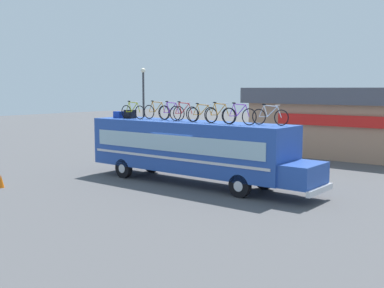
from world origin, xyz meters
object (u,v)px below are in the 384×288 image
object	(u,v)px
rooftop_bicycle_5	(202,114)
rooftop_bicycle_1	(133,111)
rooftop_bicycle_7	(239,116)
traffic_cone	(1,181)
rooftop_bicycle_3	(171,112)
rooftop_bicycle_2	(157,111)
street_lamp	(144,104)
bus	(191,147)
luggage_bag_2	(130,114)
luggage_bag_1	(118,115)
rooftop_bicycle_6	(219,115)
rooftop_bicycle_8	(270,116)
rooftop_bicycle_4	(184,113)

from	to	relation	value
rooftop_bicycle_5	rooftop_bicycle_1	bearing A→B (deg)	-176.72
rooftop_bicycle_7	traffic_cone	distance (m)	11.39
rooftop_bicycle_7	traffic_cone	size ratio (longest dim) A/B	2.80
rooftop_bicycle_7	rooftop_bicycle_3	bearing A→B (deg)	174.23
rooftop_bicycle_2	street_lamp	xyz separation A→B (m)	(-6.32, 5.51, 0.08)
bus	luggage_bag_2	world-z (taller)	luggage_bag_2
bus	rooftop_bicycle_5	distance (m)	1.79
luggage_bag_1	rooftop_bicycle_5	size ratio (longest dim) A/B	0.27
luggage_bag_2	rooftop_bicycle_3	bearing A→B (deg)	4.47
rooftop_bicycle_7	rooftop_bicycle_6	bearing A→B (deg)	176.23
bus	rooftop_bicycle_6	xyz separation A→B (m)	(1.80, -0.24, 1.64)
bus	rooftop_bicycle_1	xyz separation A→B (m)	(-3.56, -0.40, 1.63)
rooftop_bicycle_3	rooftop_bicycle_1	bearing A→B (deg)	-166.55
rooftop_bicycle_2	rooftop_bicycle_8	xyz separation A→B (m)	(6.46, 0.15, -0.02)
rooftop_bicycle_3	luggage_bag_2	bearing A→B (deg)	-175.53
rooftop_bicycle_3	rooftop_bicycle_5	world-z (taller)	rooftop_bicycle_3
rooftop_bicycle_2	traffic_cone	world-z (taller)	rooftop_bicycle_2
rooftop_bicycle_4	rooftop_bicycle_8	size ratio (longest dim) A/B	0.99
bus	luggage_bag_1	xyz separation A→B (m)	(-4.76, -0.30, 1.42)
rooftop_bicycle_5	street_lamp	distance (m)	11.16
bus	traffic_cone	world-z (taller)	bus
rooftop_bicycle_2	rooftop_bicycle_3	world-z (taller)	rooftop_bicycle_2
rooftop_bicycle_5	rooftop_bicycle_7	size ratio (longest dim) A/B	1.00
rooftop_bicycle_7	traffic_cone	bearing A→B (deg)	-147.13
rooftop_bicycle_8	traffic_cone	bearing A→B (deg)	-147.47
bus	rooftop_bicycle_3	xyz separation A→B (m)	(-1.39, 0.12, 1.64)
bus	rooftop_bicycle_4	xyz separation A→B (m)	(-0.37, -0.15, 1.64)
luggage_bag_1	rooftop_bicycle_4	distance (m)	4.40
bus	rooftop_bicycle_4	size ratio (longest dim) A/B	6.98
rooftop_bicycle_5	rooftop_bicycle_7	world-z (taller)	rooftop_bicycle_7
luggage_bag_1	traffic_cone	world-z (taller)	luggage_bag_1
rooftop_bicycle_7	rooftop_bicycle_4	bearing A→B (deg)	177.09
rooftop_bicycle_2	rooftop_bicycle_4	bearing A→B (deg)	-9.22
rooftop_bicycle_2	rooftop_bicycle_4	size ratio (longest dim) A/B	1.03
rooftop_bicycle_1	traffic_cone	size ratio (longest dim) A/B	2.74
rooftop_bicycle_2	rooftop_bicycle_4	distance (m)	2.08
luggage_bag_2	traffic_cone	distance (m)	7.18
rooftop_bicycle_3	rooftop_bicycle_4	world-z (taller)	rooftop_bicycle_4
luggage_bag_1	rooftop_bicycle_1	world-z (taller)	rooftop_bicycle_1
rooftop_bicycle_7	rooftop_bicycle_5	bearing A→B (deg)	175.63
rooftop_bicycle_4	rooftop_bicycle_6	xyz separation A→B (m)	(2.17, -0.09, 0.00)
rooftop_bicycle_1	rooftop_bicycle_4	bearing A→B (deg)	4.49
rooftop_bicycle_1	rooftop_bicycle_6	xyz separation A→B (m)	(5.35, 0.16, 0.01)
street_lamp	luggage_bag_1	bearing A→B (deg)	-56.45
luggage_bag_1	rooftop_bicycle_3	bearing A→B (deg)	7.16
traffic_cone	rooftop_bicycle_3	bearing A→B (deg)	52.36
bus	street_lamp	bearing A→B (deg)	146.89
luggage_bag_2	rooftop_bicycle_8	world-z (taller)	rooftop_bicycle_8
rooftop_bicycle_6	rooftop_bicycle_2	bearing A→B (deg)	174.22
rooftop_bicycle_8	traffic_cone	xyz separation A→B (m)	(-10.35, -6.60, -3.08)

